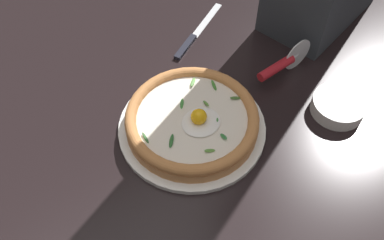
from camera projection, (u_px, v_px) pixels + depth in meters
name	position (u px, v px, depth m)	size (l,w,h in m)	color
ground_plane	(205.00, 120.00, 0.92)	(2.40, 2.40, 0.03)	black
pizza_plate	(192.00, 127.00, 0.88)	(0.31, 0.31, 0.01)	white
pizza	(192.00, 120.00, 0.86)	(0.28, 0.28, 0.06)	#C6824B
side_bowl	(338.00, 106.00, 0.91)	(0.12, 0.12, 0.03)	white
pizza_cutter	(283.00, 64.00, 0.95)	(0.16, 0.03, 0.08)	silver
table_knife	(193.00, 38.00, 1.06)	(0.22, 0.14, 0.01)	silver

